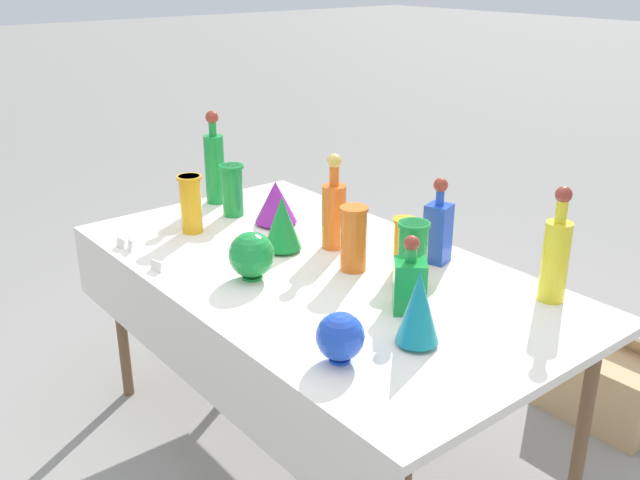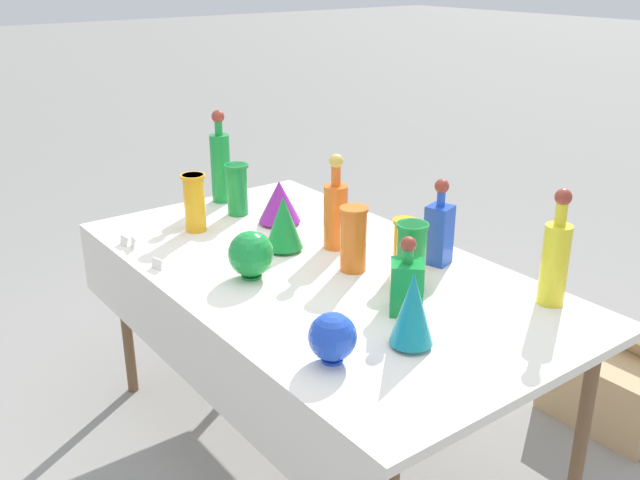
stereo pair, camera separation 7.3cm
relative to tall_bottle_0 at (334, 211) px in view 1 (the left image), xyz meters
The scene contains 21 objects.
ground_plane 0.92m from the tall_bottle_0, 54.01° to the right, with size 40.00×40.00×0.00m, color gray.
display_table 0.29m from the tall_bottle_0, 58.90° to the right, with size 1.82×1.02×0.76m.
tall_bottle_0 is the anchor object (origin of this frame).
tall_bottle_1 0.72m from the tall_bottle_0, behind, with size 0.08×0.08×0.40m.
tall_bottle_2 0.79m from the tall_bottle_0, 18.10° to the left, with size 0.08×0.08×0.37m.
square_decanter_0 0.38m from the tall_bottle_0, 30.30° to the left, with size 0.10×0.10×0.30m.
square_decanter_1 0.55m from the tall_bottle_0, 15.70° to the right, with size 0.13×0.13×0.24m.
slender_vase_0 0.32m from the tall_bottle_0, ahead, with size 0.08×0.08×0.19m.
slender_vase_1 0.56m from the tall_bottle_0, 144.76° to the right, with size 0.10×0.10×0.22m.
slender_vase_2 0.21m from the tall_bottle_0, 21.81° to the right, with size 0.10×0.10×0.22m.
slender_vase_3 0.53m from the tall_bottle_0, 169.43° to the right, with size 0.10×0.10×0.21m.
slender_vase_4 0.43m from the tall_bottle_0, ahead, with size 0.10×0.10×0.23m.
fluted_vase_0 0.19m from the tall_bottle_0, 118.43° to the right, with size 0.14×0.14×0.20m.
fluted_vase_1 0.74m from the tall_bottle_0, 21.99° to the right, with size 0.12×0.12×0.22m.
fluted_vase_2 0.33m from the tall_bottle_0, behind, with size 0.17×0.17×0.18m.
round_bowl_0 0.80m from the tall_bottle_0, 38.66° to the right, with size 0.13×0.13×0.14m.
round_bowl_1 0.39m from the tall_bottle_0, 83.80° to the right, with size 0.15×0.15×0.16m.
price_tag_left 0.65m from the tall_bottle_0, 109.27° to the right, with size 0.05×0.01×0.03m, color white.
price_tag_center 0.75m from the tall_bottle_0, 126.56° to the right, with size 0.05×0.01×0.04m, color white.
price_tag_right 0.79m from the tall_bottle_0, 128.39° to the right, with size 0.05×0.01×0.03m, color white.
cardboard_box_behind_left 1.33m from the tall_bottle_0, 53.39° to the left, with size 0.46×0.30×0.37m.
Camera 1 is at (1.74, -1.40, 1.74)m, focal length 40.00 mm.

